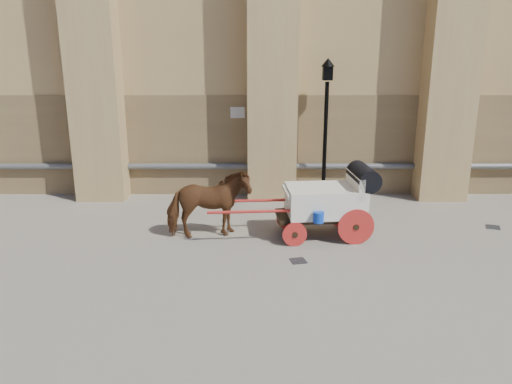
{
  "coord_description": "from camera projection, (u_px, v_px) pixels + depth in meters",
  "views": [
    {
      "loc": [
        -1.49,
        -10.73,
        4.29
      ],
      "look_at": [
        -1.47,
        0.38,
        1.1
      ],
      "focal_mm": 35.0,
      "sensor_mm": 36.0,
      "label": 1
    }
  ],
  "objects": [
    {
      "name": "street_lamp",
      "position": [
        326.0,
        126.0,
        14.19
      ],
      "size": [
        0.38,
        0.38,
        4.06
      ],
      "color": "black",
      "rests_on": "ground"
    },
    {
      "name": "drain_grate_near",
      "position": [
        298.0,
        261.0,
        10.49
      ],
      "size": [
        0.39,
        0.39,
        0.01
      ],
      "primitive_type": "cube",
      "rotation": [
        0.0,
        0.0,
        0.24
      ],
      "color": "black",
      "rests_on": "ground"
    },
    {
      "name": "carriage",
      "position": [
        331.0,
        199.0,
        11.66
      ],
      "size": [
        3.96,
        1.48,
        1.71
      ],
      "rotation": [
        0.0,
        0.0,
        0.08
      ],
      "color": "black",
      "rests_on": "ground"
    },
    {
      "name": "ground",
      "position": [
        319.0,
        242.0,
        11.51
      ],
      "size": [
        90.0,
        90.0,
        0.0
      ],
      "primitive_type": "plane",
      "color": "slate",
      "rests_on": "ground"
    },
    {
      "name": "drain_grate_far",
      "position": [
        493.0,
        227.0,
        12.47
      ],
      "size": [
        0.41,
        0.41,
        0.01
      ],
      "primitive_type": "cube",
      "rotation": [
        0.0,
        0.0,
        -0.37
      ],
      "color": "black",
      "rests_on": "ground"
    },
    {
      "name": "horse",
      "position": [
        208.0,
        204.0,
        11.61
      ],
      "size": [
        2.07,
        1.3,
        1.62
      ],
      "primitive_type": "imported",
      "rotation": [
        0.0,
        0.0,
        1.81
      ],
      "color": "brown",
      "rests_on": "ground"
    }
  ]
}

